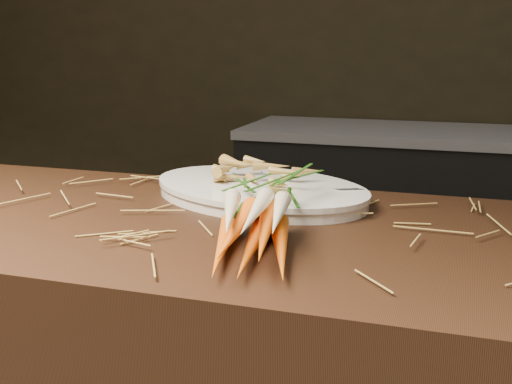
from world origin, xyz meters
TOP-DOWN VIEW (x-y plane):
  - back_counter at (0.30, 2.18)m, footprint 1.82×0.62m
  - straw_bedding at (0.00, 0.30)m, footprint 1.40×0.60m
  - root_veg_bunch at (0.04, 0.27)m, footprint 0.26×0.53m
  - serving_platter at (-0.04, 0.50)m, footprint 0.59×0.50m
  - roasted_veg_heap at (-0.04, 0.50)m, footprint 0.29×0.26m
  - serving_fork at (0.12, 0.41)m, footprint 0.18×0.10m

SIDE VIEW (x-z plane):
  - back_counter at x=0.30m, z-range 0.00..0.84m
  - straw_bedding at x=0.00m, z-range 0.90..0.92m
  - serving_platter at x=-0.04m, z-range 0.90..0.93m
  - serving_fork at x=0.12m, z-range 0.93..0.93m
  - root_veg_bunch at x=0.04m, z-range 0.90..0.99m
  - roasted_veg_heap at x=-0.04m, z-range 0.93..0.98m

